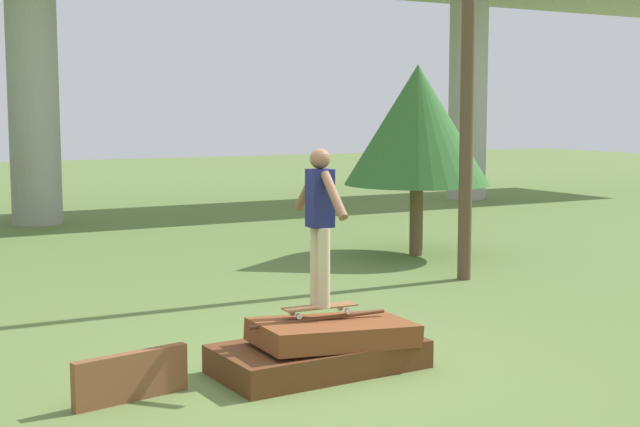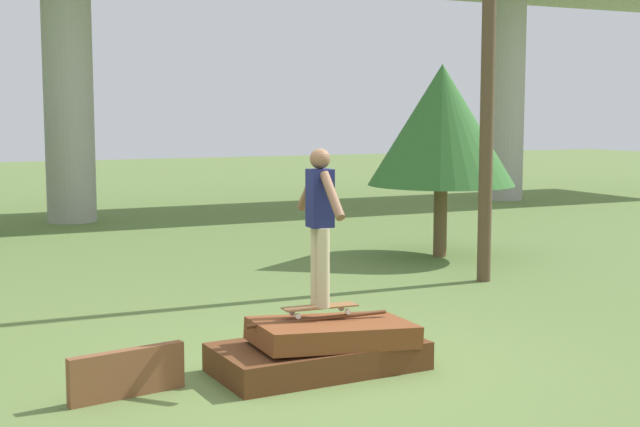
# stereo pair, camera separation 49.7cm
# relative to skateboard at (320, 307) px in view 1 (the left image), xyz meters

# --- Properties ---
(ground_plane) EXTENTS (80.00, 80.00, 0.00)m
(ground_plane) POSITION_rel_skateboard_xyz_m (-0.05, -0.06, -0.60)
(ground_plane) COLOR olive
(scrap_pile) EXTENTS (2.03, 1.11, 0.53)m
(scrap_pile) POSITION_rel_skateboard_xyz_m (-0.01, -0.09, -0.39)
(scrap_pile) COLOR #5B3319
(scrap_pile) RESTS_ON ground_plane
(scrap_plank_loose) EXTENTS (1.06, 0.29, 0.42)m
(scrap_plank_loose) POSITION_rel_skateboard_xyz_m (-1.91, -0.08, -0.39)
(scrap_plank_loose) COLOR brown
(scrap_plank_loose) RESTS_ON ground_plane
(skateboard) EXTENTS (0.75, 0.23, 0.09)m
(skateboard) POSITION_rel_skateboard_xyz_m (0.00, 0.00, 0.00)
(skateboard) COLOR brown
(skateboard) RESTS_ON scrap_pile
(skater) EXTENTS (0.23, 1.06, 1.52)m
(skater) POSITION_rel_skateboard_xyz_m (0.00, 0.00, 0.89)
(skater) COLOR #C6B78E
(skater) RESTS_ON skateboard
(tree_behind_right) EXTENTS (2.52, 2.52, 3.30)m
(tree_behind_right) POSITION_rel_skateboard_xyz_m (4.81, 5.25, 1.66)
(tree_behind_right) COLOR brown
(tree_behind_right) RESTS_ON ground_plane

